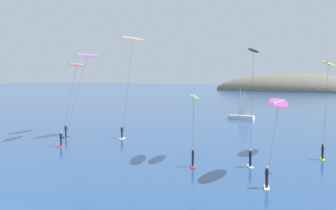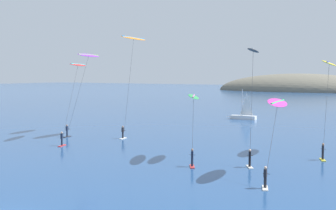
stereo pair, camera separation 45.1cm
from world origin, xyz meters
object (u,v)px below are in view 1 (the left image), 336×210
at_px(kitesurfer_yellow, 328,70).
at_px(kitesurfer_black, 253,61).
at_px(kitesurfer_red, 75,72).
at_px(kitesurfer_green, 194,102).
at_px(kitesurfer_purple, 86,61).
at_px(sailboat_near, 240,116).
at_px(kitesurfer_magenta, 278,108).
at_px(kitesurfer_orange, 132,45).

height_order(kitesurfer_yellow, kitesurfer_black, kitesurfer_black).
relative_size(kitesurfer_red, kitesurfer_green, 1.51).
xyz_separation_m(kitesurfer_yellow, kitesurfer_green, (-10.72, -10.65, -3.29)).
relative_size(kitesurfer_green, kitesurfer_purple, 0.57).
distance_m(sailboat_near, kitesurfer_magenta, 45.98).
relative_size(kitesurfer_orange, kitesurfer_magenta, 1.76).
relative_size(kitesurfer_yellow, kitesurfer_red, 1.01).
height_order(sailboat_near, kitesurfer_yellow, kitesurfer_yellow).
bearing_deg(kitesurfer_black, kitesurfer_red, 177.30).
xyz_separation_m(sailboat_near, kitesurfer_red, (-9.55, -34.77, 8.28)).
distance_m(sailboat_near, kitesurfer_purple, 33.30).
relative_size(kitesurfer_magenta, kitesurfer_purple, 0.67).
relative_size(sailboat_near, kitesurfer_black, 0.53).
height_order(kitesurfer_yellow, kitesurfer_red, kitesurfer_yellow).
bearing_deg(kitesurfer_purple, kitesurfer_orange, 3.14).
bearing_deg(kitesurfer_yellow, kitesurfer_black, -127.33).
distance_m(kitesurfer_green, kitesurfer_black, 7.11).
xyz_separation_m(kitesurfer_yellow, kitesurfer_magenta, (-1.62, -13.16, -3.28)).
relative_size(kitesurfer_yellow, kitesurfer_purple, 0.87).
xyz_separation_m(sailboat_near, kitesurfer_purple, (-12.75, -29.15, 9.84)).
bearing_deg(kitesurfer_yellow, kitesurfer_red, -168.04).
bearing_deg(kitesurfer_red, kitesurfer_orange, 52.02).
distance_m(kitesurfer_orange, kitesurfer_purple, 8.21).
bearing_deg(sailboat_near, kitesurfer_green, -75.71).
xyz_separation_m(kitesurfer_orange, kitesurfer_yellow, (25.48, 0.35, -3.49)).
distance_m(kitesurfer_orange, kitesurfer_magenta, 27.92).
relative_size(kitesurfer_orange, kitesurfer_red, 1.37).
height_order(kitesurfer_orange, kitesurfer_green, kitesurfer_orange).
relative_size(kitesurfer_magenta, kitesurfer_black, 0.70).
relative_size(kitesurfer_yellow, kitesurfer_black, 0.91).
bearing_deg(kitesurfer_black, kitesurfer_magenta, -53.58).
bearing_deg(kitesurfer_black, kitesurfer_green, -147.98).
xyz_separation_m(kitesurfer_orange, kitesurfer_black, (19.72, -7.21, -2.73)).
height_order(sailboat_near, kitesurfer_black, kitesurfer_black).
distance_m(kitesurfer_magenta, kitesurfer_green, 9.44).
bearing_deg(kitesurfer_yellow, kitesurfer_purple, -178.66).
height_order(kitesurfer_green, kitesurfer_black, kitesurfer_black).
xyz_separation_m(kitesurfer_orange, kitesurfer_red, (-4.72, -6.05, -3.66)).
height_order(kitesurfer_red, kitesurfer_purple, kitesurfer_purple).
bearing_deg(kitesurfer_magenta, sailboat_near, 114.63).
bearing_deg(kitesurfer_purple, kitesurfer_yellow, 1.34).
height_order(kitesurfer_magenta, kitesurfer_purple, kitesurfer_purple).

